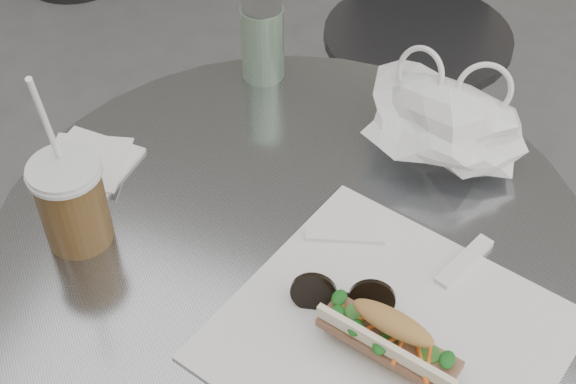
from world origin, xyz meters
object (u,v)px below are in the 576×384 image
at_px(cafe_table, 291,356).
at_px(sunglasses, 343,297).
at_px(banh_mi, 390,339).
at_px(iced_coffee, 72,201).
at_px(drink_can, 262,42).
at_px(chair_far, 412,75).

xyz_separation_m(cafe_table, sunglasses, (0.10, -0.08, 0.29)).
bearing_deg(sunglasses, banh_mi, -46.74).
bearing_deg(cafe_table, iced_coffee, -156.13).
height_order(cafe_table, banh_mi, banh_mi).
distance_m(cafe_table, sunglasses, 0.32).
xyz_separation_m(cafe_table, banh_mi, (0.17, -0.12, 0.31)).
distance_m(banh_mi, sunglasses, 0.08).
bearing_deg(drink_can, cafe_table, -59.20).
height_order(sunglasses, drink_can, drink_can).
bearing_deg(iced_coffee, sunglasses, 4.50).
bearing_deg(iced_coffee, banh_mi, -2.17).
distance_m(chair_far, banh_mi, 1.12).
bearing_deg(sunglasses, iced_coffee, 169.17).
relative_size(chair_far, drink_can, 6.37).
height_order(cafe_table, sunglasses, sunglasses).
relative_size(chair_far, iced_coffee, 3.01).
height_order(iced_coffee, drink_can, iced_coffee).
bearing_deg(cafe_table, chair_far, 94.76).
xyz_separation_m(iced_coffee, drink_can, (0.07, 0.39, -0.00)).
distance_m(iced_coffee, sunglasses, 0.34).
relative_size(cafe_table, drink_can, 6.21).
relative_size(chair_far, banh_mi, 3.81).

